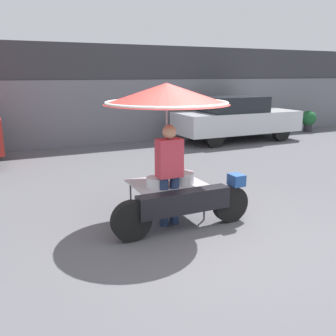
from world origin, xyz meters
The scene contains 6 objects.
ground_plane centered at (0.00, 0.00, 0.00)m, with size 36.00×36.00×0.00m, color #56565B.
shopfront_building centered at (0.00, 8.89, 1.59)m, with size 28.00×2.06×3.21m.
vendor_motorcycle_cart centered at (-0.28, 1.00, 1.66)m, with size 2.22×1.92×2.14m.
vendor_person centered at (-0.39, 0.77, 0.86)m, with size 0.38×0.22×1.55m.
parked_car centered at (4.92, 6.53, 0.79)m, with size 4.37×1.66×1.53m.
potted_plant centered at (8.82, 7.05, 0.50)m, with size 0.60×0.60×0.85m.
Camera 1 is at (-2.73, -4.13, 2.27)m, focal length 40.00 mm.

